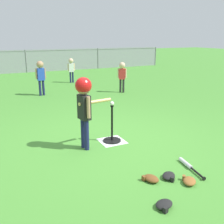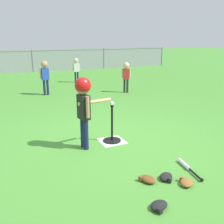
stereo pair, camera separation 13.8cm
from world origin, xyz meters
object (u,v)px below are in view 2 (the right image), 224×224
at_px(fielder_deep_left, 126,73).
at_px(glove_outfield_drop, 166,177).
at_px(glove_tossed_aside, 159,206).
at_px(fielder_deep_right, 76,67).
at_px(glove_by_plate, 186,182).
at_px(spare_bat_silver, 186,166).
at_px(batting_tee, 112,136).
at_px(glove_near_bats, 148,179).
at_px(fielder_near_right, 45,73).
at_px(batter_child, 84,99).
at_px(baseball_on_tee, 112,103).

height_order(fielder_deep_left, glove_outfield_drop, fielder_deep_left).
bearing_deg(glove_tossed_aside, fielder_deep_right, 79.46).
height_order(glove_by_plate, glove_outfield_drop, same).
distance_m(fielder_deep_left, spare_bat_silver, 5.30).
relative_size(spare_bat_silver, glove_outfield_drop, 2.23).
height_order(batting_tee, glove_near_bats, batting_tee).
xyz_separation_m(fielder_deep_right, fielder_near_right, (-1.57, -1.86, 0.07)).
bearing_deg(glove_by_plate, fielder_deep_left, 70.77).
distance_m(fielder_deep_right, spare_bat_silver, 7.65).
bearing_deg(batter_child, fielder_deep_right, 74.51).
height_order(spare_bat_silver, glove_by_plate, glove_by_plate).
xyz_separation_m(fielder_deep_left, glove_outfield_drop, (-2.03, -5.15, -0.61)).
xyz_separation_m(batting_tee, glove_near_bats, (-0.13, -1.43, -0.07)).
distance_m(fielder_deep_left, fielder_deep_right, 2.74).
bearing_deg(fielder_deep_right, spare_bat_silver, -94.89).
xyz_separation_m(batter_child, glove_near_bats, (0.41, -1.35, -0.83)).
distance_m(batter_child, glove_by_plate, 1.99).
bearing_deg(glove_near_bats, batter_child, 106.70).
relative_size(baseball_on_tee, glove_near_bats, 0.30).
bearing_deg(glove_outfield_drop, glove_tossed_aside, -132.26).
bearing_deg(glove_outfield_drop, glove_near_bats, 169.11).
distance_m(glove_by_plate, glove_tossed_aside, 0.64).
xyz_separation_m(fielder_deep_left, glove_by_plate, (-1.87, -5.36, -0.61)).
xyz_separation_m(fielder_deep_right, spare_bat_silver, (-0.65, -7.59, -0.60)).
bearing_deg(fielder_deep_left, batting_tee, -120.41).
relative_size(baseball_on_tee, glove_by_plate, 0.27).
xyz_separation_m(batter_child, glove_tossed_aside, (0.23, -1.88, -0.83)).
distance_m(batting_tee, baseball_on_tee, 0.60).
xyz_separation_m(batting_tee, fielder_deep_left, (2.15, 3.67, 0.54)).
distance_m(batting_tee, glove_tossed_aside, 1.98).
relative_size(batting_tee, glove_near_bats, 2.68).
relative_size(batting_tee, glove_by_plate, 2.47).
xyz_separation_m(glove_tossed_aside, glove_outfield_drop, (0.43, 0.48, 0.00)).
bearing_deg(batter_child, glove_outfield_drop, -64.85).
distance_m(fielder_deep_left, glove_outfield_drop, 5.57).
height_order(fielder_deep_right, fielder_near_right, fielder_near_right).
relative_size(batter_child, fielder_deep_left, 1.20).
bearing_deg(glove_tossed_aside, spare_bat_silver, 34.60).
relative_size(glove_tossed_aside, glove_outfield_drop, 0.93).
relative_size(baseball_on_tee, fielder_near_right, 0.07).
xyz_separation_m(glove_by_plate, glove_tossed_aside, (-0.59, -0.26, 0.00)).
relative_size(fielder_deep_left, glove_near_bats, 4.04).
relative_size(fielder_deep_right, glove_near_bats, 3.91).
relative_size(batter_child, fielder_near_right, 1.11).
bearing_deg(baseball_on_tee, batter_child, -171.47).
distance_m(batter_child, spare_bat_silver, 1.88).
relative_size(fielder_deep_right, fielder_near_right, 0.90).
bearing_deg(fielder_deep_right, fielder_deep_left, -70.06).
bearing_deg(baseball_on_tee, glove_near_bats, -95.14).
distance_m(spare_bat_silver, glove_tossed_aside, 1.06).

